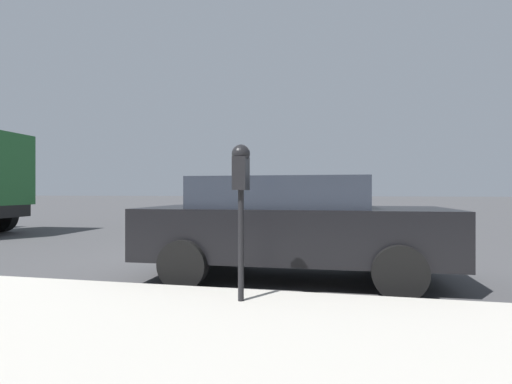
# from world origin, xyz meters

# --- Properties ---
(ground_plane) EXTENTS (220.00, 220.00, 0.00)m
(ground_plane) POSITION_xyz_m (0.00, 0.00, 0.00)
(ground_plane) COLOR #424244
(parking_meter) EXTENTS (0.21, 0.19, 1.60)m
(parking_meter) POSITION_xyz_m (-2.70, -0.36, 1.36)
(parking_meter) COLOR black
(parking_meter) RESTS_ON sidewalk
(car_black) EXTENTS (2.12, 4.31, 1.46)m
(car_black) POSITION_xyz_m (-0.91, -0.64, 0.78)
(car_black) COLOR black
(car_black) RESTS_ON ground_plane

